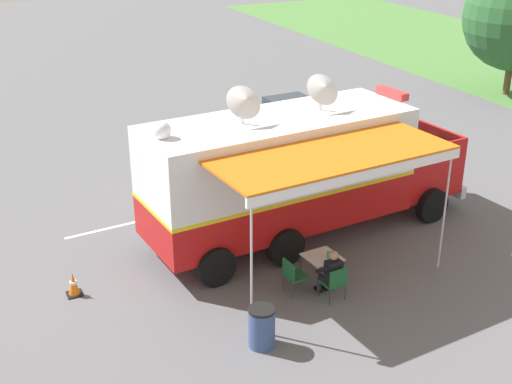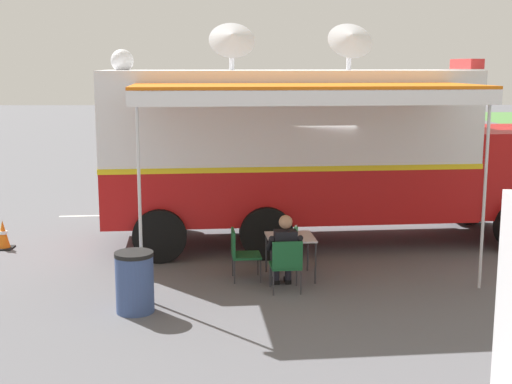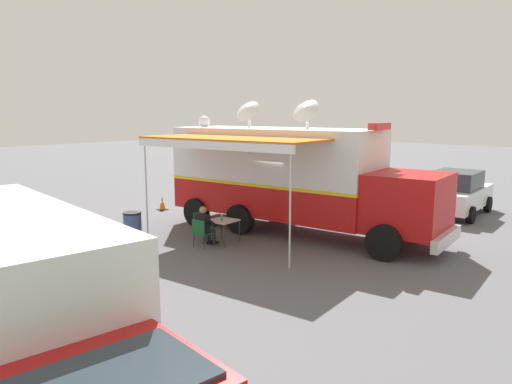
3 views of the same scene
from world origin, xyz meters
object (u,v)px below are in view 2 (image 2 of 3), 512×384
at_px(water_bottle, 296,232).
at_px(folding_chair_beside_table, 240,250).
at_px(folding_chair_at_table, 286,262).
at_px(traffic_cone, 3,235).
at_px(trash_bin, 135,282).
at_px(folding_table, 290,240).
at_px(car_behind_truck, 404,157).
at_px(command_truck, 322,148).
at_px(seated_responder, 285,250).

relative_size(water_bottle, folding_chair_beside_table, 0.26).
height_order(folding_chair_at_table, traffic_cone, folding_chair_at_table).
bearing_deg(traffic_cone, trash_bin, 41.11).
distance_m(folding_table, car_behind_truck, 9.94).
xyz_separation_m(folding_table, traffic_cone, (-2.00, -5.58, -0.39)).
height_order(folding_chair_beside_table, traffic_cone, folding_chair_beside_table).
bearing_deg(folding_chair_at_table, water_bottle, 163.70).
bearing_deg(command_truck, car_behind_truck, 154.21).
bearing_deg(water_bottle, traffic_cone, -110.54).
xyz_separation_m(command_truck, water_bottle, (2.64, -0.71, -1.11)).
relative_size(folding_chair_at_table, car_behind_truck, 0.20).
height_order(folding_chair_at_table, trash_bin, trash_bin).
relative_size(trash_bin, car_behind_truck, 0.21).
distance_m(water_bottle, folding_chair_at_table, 0.77).
height_order(folding_table, trash_bin, trash_bin).
bearing_deg(command_truck, water_bottle, -15.09).
relative_size(folding_chair_beside_table, seated_responder, 0.70).
relative_size(water_bottle, car_behind_truck, 0.05).
distance_m(folding_table, water_bottle, 0.22).
height_order(water_bottle, car_behind_truck, car_behind_truck).
bearing_deg(folding_table, command_truck, 162.44).
distance_m(trash_bin, traffic_cone, 4.85).
bearing_deg(folding_table, trash_bin, -55.39).
bearing_deg(trash_bin, command_truck, 142.59).
height_order(water_bottle, folding_chair_at_table, water_bottle).
bearing_deg(water_bottle, trash_bin, -58.35).
xyz_separation_m(command_truck, folding_chair_at_table, (3.32, -0.91, -1.43)).
distance_m(folding_table, traffic_cone, 5.94).
height_order(seated_responder, car_behind_truck, car_behind_truck).
bearing_deg(traffic_cone, water_bottle, 69.46).
relative_size(traffic_cone, car_behind_truck, 0.14).
distance_m(folding_chair_at_table, car_behind_truck, 10.72).
distance_m(command_truck, trash_bin, 5.46).
xyz_separation_m(water_bottle, folding_chair_beside_table, (-0.03, -0.93, -0.32)).
xyz_separation_m(water_bottle, folding_chair_at_table, (0.67, -0.20, -0.32)).
distance_m(folding_chair_beside_table, seated_responder, 0.89).
relative_size(folding_chair_beside_table, trash_bin, 0.96).
bearing_deg(water_bottle, folding_table, -145.78).
xyz_separation_m(folding_table, seated_responder, (0.61, -0.13, -0.02)).
relative_size(folding_table, water_bottle, 3.88).
bearing_deg(folding_chair_at_table, traffic_cone, -117.10).
bearing_deg(folding_chair_at_table, seated_responder, -174.88).
xyz_separation_m(folding_chair_at_table, traffic_cone, (-2.80, -5.46, -0.23)).
height_order(seated_responder, trash_bin, seated_responder).
bearing_deg(seated_responder, command_truck, 163.50).
bearing_deg(car_behind_truck, seated_responder, -22.93).
height_order(folding_table, seated_responder, seated_responder).
bearing_deg(seated_responder, folding_chair_beside_table, -125.47).
height_order(command_truck, car_behind_truck, command_truck).
bearing_deg(water_bottle, folding_chair_beside_table, -91.58).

